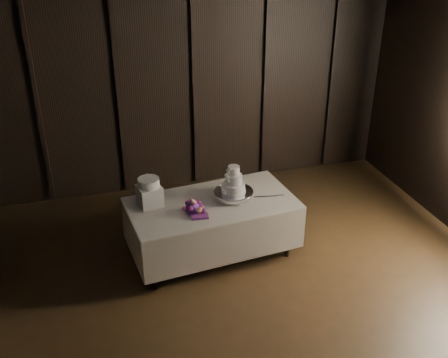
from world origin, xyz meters
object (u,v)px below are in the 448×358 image
(display_table, at_px, (212,226))
(small_cake, at_px, (149,183))
(bouquet, at_px, (193,208))
(box_pedestal, at_px, (150,196))
(cake_stand, at_px, (233,194))
(wedding_cake, at_px, (232,182))

(display_table, bearing_deg, small_cake, 163.44)
(bouquet, relative_size, box_pedestal, 1.59)
(cake_stand, relative_size, bouquet, 1.17)
(small_cake, bearing_deg, box_pedestal, 0.00)
(box_pedestal, bearing_deg, bouquet, -34.98)
(wedding_cake, bearing_deg, cake_stand, 11.40)
(display_table, xyz_separation_m, cake_stand, (0.28, 0.03, 0.39))
(wedding_cake, distance_m, bouquet, 0.58)
(display_table, height_order, wedding_cake, wedding_cake)
(display_table, height_order, small_cake, small_cake)
(wedding_cake, relative_size, box_pedestal, 1.28)
(wedding_cake, height_order, small_cake, wedding_cake)
(wedding_cake, distance_m, small_cake, 0.98)
(bouquet, relative_size, small_cake, 1.65)
(wedding_cake, xyz_separation_m, bouquet, (-0.53, -0.20, -0.15))
(box_pedestal, bearing_deg, wedding_cake, -6.58)
(display_table, distance_m, cake_stand, 0.48)
(wedding_cake, bearing_deg, box_pedestal, 155.07)
(bouquet, bearing_deg, wedding_cake, 20.81)
(wedding_cake, relative_size, bouquet, 0.81)
(small_cake, bearing_deg, display_table, -10.35)
(bouquet, distance_m, small_cake, 0.59)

